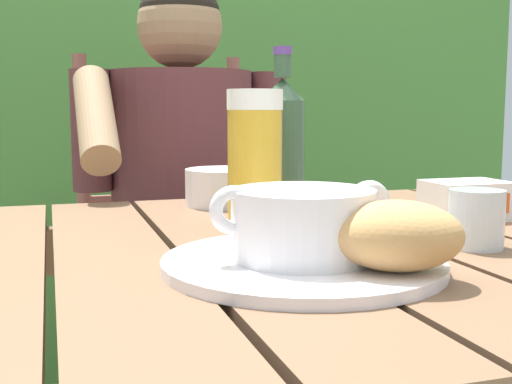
{
  "coord_description": "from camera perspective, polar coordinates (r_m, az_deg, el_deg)",
  "views": [
    {
      "loc": [
        -0.21,
        -0.75,
        0.93
      ],
      "look_at": [
        0.02,
        -0.03,
        0.83
      ],
      "focal_mm": 45.79,
      "sensor_mm": 36.0,
      "label": 1
    }
  ],
  "objects": [
    {
      "name": "dining_table",
      "position": [
        0.83,
        -2.01,
        -11.42
      ],
      "size": [
        1.28,
        0.86,
        0.76
      ],
      "color": "brown",
      "rests_on": "ground_plane"
    },
    {
      "name": "hedge_backdrop",
      "position": [
        2.6,
        -9.33,
        13.76
      ],
      "size": [
        3.08,
        0.87,
        2.83
      ],
      "color": "#427734",
      "rests_on": "ground_plane"
    },
    {
      "name": "chair_near_diner",
      "position": [
        1.7,
        -7.41,
        -6.99
      ],
      "size": [
        0.45,
        0.43,
        1.06
      ],
      "color": "brown",
      "rests_on": "ground_plane"
    },
    {
      "name": "person_eating",
      "position": [
        1.47,
        -6.26,
        -0.92
      ],
      "size": [
        0.48,
        0.47,
        1.22
      ],
      "color": "#582C30",
      "rests_on": "ground_plane"
    },
    {
      "name": "serving_plate",
      "position": [
        0.69,
        4.1,
        -6.23
      ],
      "size": [
        0.3,
        0.3,
        0.01
      ],
      "color": "white",
      "rests_on": "dining_table"
    },
    {
      "name": "soup_bowl",
      "position": [
        0.68,
        4.14,
        -2.61
      ],
      "size": [
        0.2,
        0.15,
        0.08
      ],
      "color": "white",
      "rests_on": "serving_plate"
    },
    {
      "name": "bread_roll",
      "position": [
        0.64,
        12.23,
        -3.73
      ],
      "size": [
        0.15,
        0.14,
        0.07
      ],
      "color": "tan",
      "rests_on": "serving_plate"
    },
    {
      "name": "beer_glass",
      "position": [
        0.88,
        -0.1,
        2.72
      ],
      "size": [
        0.08,
        0.08,
        0.19
      ],
      "color": "gold",
      "rests_on": "dining_table"
    },
    {
      "name": "beer_bottle",
      "position": [
        0.97,
        2.29,
        3.9
      ],
      "size": [
        0.07,
        0.07,
        0.26
      ],
      "color": "#375438",
      "rests_on": "dining_table"
    },
    {
      "name": "water_glass_small",
      "position": [
        0.83,
        18.68,
        -2.23
      ],
      "size": [
        0.07,
        0.07,
        0.07
      ],
      "color": "silver",
      "rests_on": "dining_table"
    },
    {
      "name": "butter_tub",
      "position": [
        1.04,
        17.9,
        -0.68
      ],
      "size": [
        0.12,
        0.09,
        0.06
      ],
      "color": "white",
      "rests_on": "dining_table"
    },
    {
      "name": "table_knife",
      "position": [
        0.84,
        12.5,
        -4.09
      ],
      "size": [
        0.16,
        0.08,
        0.01
      ],
      "color": "silver",
      "rests_on": "dining_table"
    },
    {
      "name": "diner_bowl",
      "position": [
        1.13,
        -2.81,
        0.44
      ],
      "size": [
        0.13,
        0.13,
        0.06
      ],
      "color": "white",
      "rests_on": "dining_table"
    }
  ]
}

